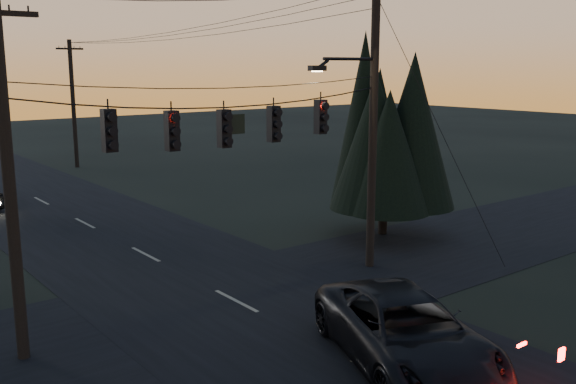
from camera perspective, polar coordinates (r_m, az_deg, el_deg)
main_road at (r=27.66m, az=-16.14°, el=-3.48°), size 8.00×120.00×0.02m
cross_road at (r=19.12m, az=-4.63°, el=-9.65°), size 60.00×7.00×0.02m
utility_pole_right at (r=22.43m, az=7.25°, el=-6.55°), size 5.00×0.30×10.00m
utility_pole_left at (r=16.87m, az=-22.41°, el=-13.46°), size 1.80×0.30×8.50m
utility_pole_far_r at (r=46.11m, az=-18.23°, el=2.12°), size 1.80×0.30×8.50m
span_signal_assembly at (r=17.82m, az=-5.54°, el=5.91°), size 11.50×0.44×1.67m
evergreen_right at (r=25.95m, az=8.66°, el=5.51°), size 4.19×4.19×7.41m
suv_near at (r=15.20m, az=10.42°, el=-12.17°), size 4.72×6.47×1.63m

